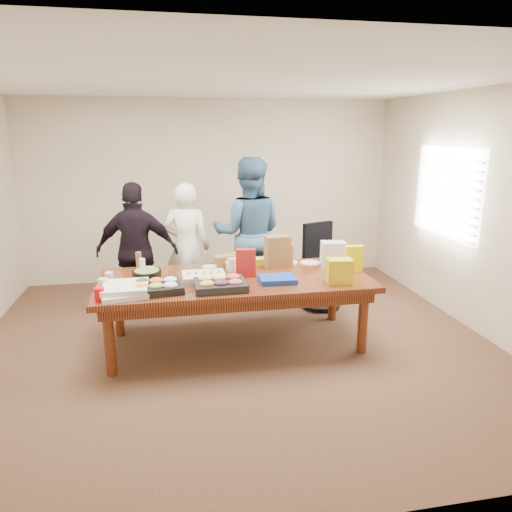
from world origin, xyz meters
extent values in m
cube|color=#47301E|center=(0.00, 0.00, -0.01)|extent=(5.50, 5.00, 0.02)
cube|color=white|center=(0.00, 0.00, 2.71)|extent=(5.50, 5.00, 0.02)
cube|color=beige|center=(0.00, 2.50, 1.35)|extent=(5.50, 0.04, 2.70)
cube|color=beige|center=(0.00, -2.50, 1.35)|extent=(5.50, 0.04, 2.70)
cube|color=beige|center=(2.75, 0.00, 1.35)|extent=(0.04, 5.00, 2.70)
cube|color=white|center=(2.72, 0.60, 1.50)|extent=(0.03, 1.40, 1.10)
cube|color=beige|center=(2.68, 0.60, 1.50)|extent=(0.04, 1.36, 1.00)
cube|color=#4C1C0F|center=(0.00, 0.00, 0.38)|extent=(2.80, 1.20, 0.75)
cube|color=black|center=(1.25, 0.90, 0.52)|extent=(0.67, 0.67, 1.04)
imported|color=white|center=(-0.44, 1.19, 0.81)|extent=(0.66, 0.51, 1.63)
imported|color=#355C79|center=(0.34, 1.16, 0.96)|extent=(1.06, 0.90, 1.93)
imported|color=black|center=(-1.05, 0.99, 0.83)|extent=(1.02, 0.54, 1.66)
cube|color=black|center=(-0.80, -0.30, 0.79)|extent=(0.52, 0.43, 0.07)
cube|color=black|center=(-0.19, -0.33, 0.79)|extent=(0.50, 0.40, 0.08)
cube|color=silver|center=(-0.33, -0.04, 0.79)|extent=(0.43, 0.32, 0.07)
cylinder|color=black|center=(-0.90, 0.11, 0.80)|extent=(0.30, 0.30, 0.10)
cube|color=#15399E|center=(0.40, -0.22, 0.78)|extent=(0.38, 0.29, 0.05)
cube|color=#A71C1A|center=(0.11, 0.02, 0.90)|extent=(0.21, 0.10, 0.30)
cube|color=#FAE903|center=(1.30, -0.01, 0.89)|extent=(0.19, 0.08, 0.29)
cube|color=orange|center=(0.62, 0.31, 0.88)|extent=(0.17, 0.08, 0.26)
cylinder|color=silver|center=(0.00, 0.26, 0.82)|extent=(0.11, 0.11, 0.14)
cylinder|color=yellow|center=(0.07, 0.43, 0.83)|extent=(0.06, 0.06, 0.16)
cylinder|color=brown|center=(-1.00, 0.51, 0.85)|extent=(0.07, 0.07, 0.19)
cylinder|color=white|center=(-0.95, 0.24, 0.84)|extent=(0.07, 0.07, 0.19)
cube|color=yellow|center=(0.40, 0.45, 0.79)|extent=(0.23, 0.14, 0.07)
cube|color=brown|center=(-0.03, 0.49, 0.81)|extent=(0.31, 0.19, 0.11)
cube|color=brown|center=(0.52, 0.31, 0.93)|extent=(0.28, 0.18, 0.36)
cylinder|color=red|center=(-1.30, -0.46, 0.81)|extent=(0.10, 0.10, 0.12)
cylinder|color=silver|center=(-1.30, -0.18, 0.81)|extent=(0.11, 0.11, 0.12)
cylinder|color=white|center=(-1.27, 0.05, 0.81)|extent=(0.10, 0.10, 0.11)
cube|color=white|center=(-1.10, -0.34, 0.77)|extent=(0.48, 0.48, 0.05)
cube|color=silver|center=(-1.08, -0.32, 0.82)|extent=(0.41, 0.41, 0.05)
cylinder|color=silver|center=(0.67, 0.44, 0.76)|extent=(0.25, 0.25, 0.01)
cylinder|color=white|center=(0.93, 0.38, 0.76)|extent=(0.30, 0.30, 0.01)
cylinder|color=beige|center=(0.03, 0.37, 0.78)|extent=(0.18, 0.18, 0.07)
cylinder|color=beige|center=(-0.25, 0.26, 0.78)|extent=(0.17, 0.17, 0.06)
cube|color=silver|center=(1.15, 0.23, 0.89)|extent=(0.29, 0.22, 0.28)
cube|color=yellow|center=(1.00, -0.36, 0.87)|extent=(0.27, 0.20, 0.25)
camera|label=1|loc=(-0.66, -4.64, 2.23)|focal=32.95mm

